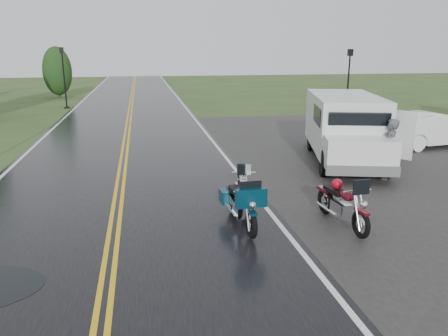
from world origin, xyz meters
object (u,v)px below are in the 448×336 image
motorcycle_silver (244,189)px  lamp_post_far_left (64,78)px  van_white (327,140)px  motorcycle_red (362,213)px  motorcycle_teal (252,213)px  sedan_white (433,130)px  lamp_post_far_right (348,84)px  person_at_van (389,150)px

motorcycle_silver → lamp_post_far_left: bearing=119.4°
van_white → motorcycle_red: bearing=-89.4°
motorcycle_red → motorcycle_teal: motorcycle_red is taller
lamp_post_far_left → motorcycle_silver: bearing=-70.8°
van_white → lamp_post_far_left: size_ratio=1.50×
motorcycle_red → motorcycle_silver: size_ratio=1.12×
sedan_white → lamp_post_far_right: size_ratio=1.08×
motorcycle_red → motorcycle_teal: (-2.31, 0.43, -0.00)m
motorcycle_red → motorcycle_teal: bearing=164.6°
sedan_white → lamp_post_far_left: (-17.13, 15.93, 1.37)m
motorcycle_silver → van_white: 4.17m
motorcycle_red → van_white: size_ratio=0.34×
van_white → lamp_post_far_right: lamp_post_far_right is taller
person_at_van → lamp_post_far_left: size_ratio=0.46×
van_white → sedan_white: bearing=43.7°
van_white → lamp_post_far_right: 12.75m
motorcycle_silver → lamp_post_far_left: 23.12m
person_at_van → sedan_white: (4.47, 4.06, -0.24)m
motorcycle_red → lamp_post_far_right: lamp_post_far_right is taller
motorcycle_red → motorcycle_teal: 2.35m
sedan_white → lamp_post_far_right: bearing=-7.2°
van_white → person_at_van: size_ratio=3.26×
person_at_van → van_white: bearing=-61.0°
motorcycle_red → van_white: (1.24, 4.75, 0.59)m
person_at_van → sedan_white: 6.04m
motorcycle_silver → lamp_post_far_right: bearing=65.6°
motorcycle_teal → motorcycle_silver: motorcycle_teal is taller
motorcycle_silver → van_white: bearing=47.2°
motorcycle_teal → lamp_post_far_right: 18.30m
motorcycle_red → van_white: bearing=70.4°
motorcycle_teal → motorcycle_silver: (0.27, 1.85, -0.07)m
lamp_post_far_right → motorcycle_teal: bearing=-122.0°
motorcycle_silver → person_at_van: size_ratio=1.00×
van_white → person_at_van: bearing=-5.3°
motorcycle_teal → lamp_post_far_right: bearing=55.2°
van_white → lamp_post_far_left: (-10.88, 19.32, 0.86)m
sedan_white → lamp_post_far_left: lamp_post_far_left is taller
person_at_van → motorcycle_silver: bearing=-20.8°
van_white → sedan_white: size_ratio=1.43×
lamp_post_far_left → lamp_post_far_right: size_ratio=1.03×
van_white → person_at_van: van_white is taller
motorcycle_red → lamp_post_far_right: (7.35, 15.91, 1.39)m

